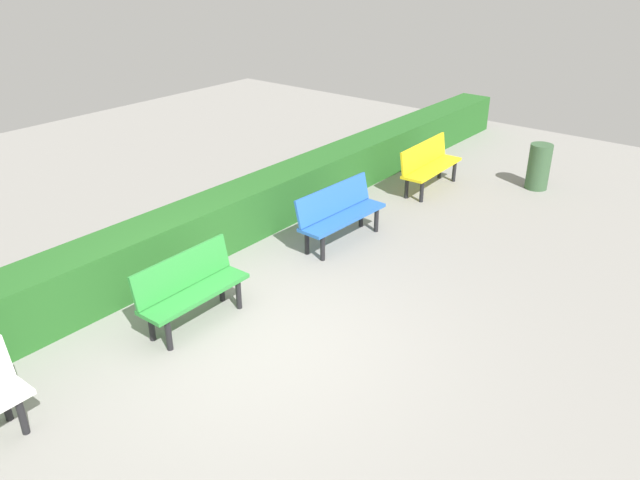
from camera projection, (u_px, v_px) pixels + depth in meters
ground_plane at (255, 342)px, 7.06m from camera, size 21.28×21.28×0.00m
bench_yellow at (429, 163)px, 11.21m from camera, size 1.60×0.51×0.86m
bench_blue at (339, 212)px, 9.23m from camera, size 1.60×0.53×0.86m
bench_green at (190, 287)px, 7.24m from camera, size 1.40×0.48×0.86m
hedge_row at (208, 227)px, 8.96m from camera, size 17.28×0.70×0.78m
trash_bin at (539, 167)px, 11.26m from camera, size 0.40×0.40×0.83m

